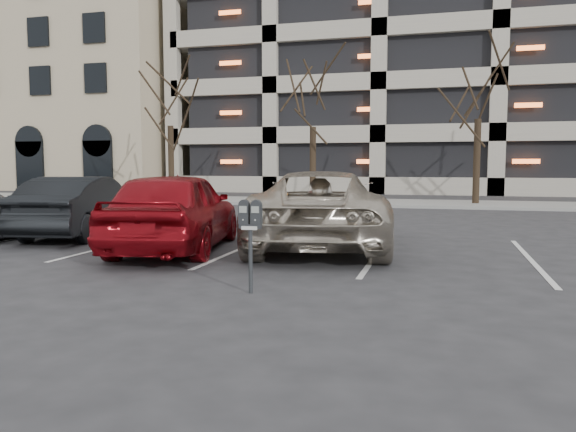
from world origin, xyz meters
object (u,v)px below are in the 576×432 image
at_px(tree_c, 480,65).
at_px(parking_meter, 250,223).
at_px(tree_a, 170,80).
at_px(car_red, 175,210).
at_px(suv_silver, 321,209).
at_px(car_dark, 82,206).
at_px(tree_b, 313,80).

bearing_deg(tree_c, parking_meter, -102.50).
bearing_deg(tree_a, parking_meter, -60.11).
bearing_deg(car_red, suv_silver, -165.51).
bearing_deg(suv_silver, parking_meter, 80.38).
distance_m(parking_meter, car_dark, 7.58).
bearing_deg(tree_c, tree_b, 180.00).
bearing_deg(tree_b, suv_silver, -76.53).
bearing_deg(tree_a, suv_silver, -52.25).
relative_size(tree_a, parking_meter, 6.37).
relative_size(car_red, car_dark, 1.09).
xyz_separation_m(tree_a, car_dark, (4.15, -12.89, -5.02)).
distance_m(tree_b, parking_meter, 18.41).
bearing_deg(suv_silver, car_dark, -11.15).
distance_m(tree_a, tree_c, 14.00).
distance_m(tree_b, tree_c, 7.01).
relative_size(suv_silver, car_dark, 1.39).
height_order(tree_a, tree_c, tree_c).
distance_m(tree_c, parking_meter, 18.64).
bearing_deg(car_dark, tree_c, -137.54).
relative_size(tree_b, tree_c, 0.94).
bearing_deg(tree_a, car_red, -62.79).
distance_m(suv_silver, car_red, 3.03).
height_order(tree_b, car_dark, tree_b).
distance_m(tree_a, suv_silver, 17.28).
height_order(tree_c, parking_meter, tree_c).
bearing_deg(tree_b, car_dark, -102.47).
bearing_deg(suv_silver, tree_a, -61.44).
xyz_separation_m(parking_meter, car_red, (-2.70, 3.18, -0.14)).
bearing_deg(car_red, car_dark, -36.03).
bearing_deg(tree_a, tree_c, 0.00).
distance_m(car_red, car_dark, 3.59).
xyz_separation_m(tree_a, car_red, (7.40, -14.40, -4.93)).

